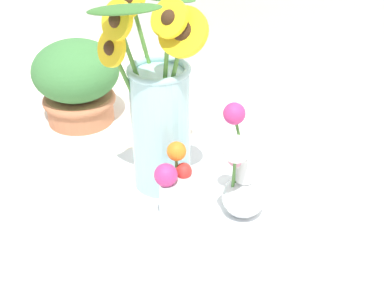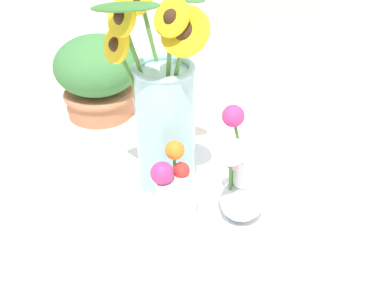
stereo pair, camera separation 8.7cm
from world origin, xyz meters
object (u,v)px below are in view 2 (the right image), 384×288
object	(u,v)px
vase_small_center	(175,192)
mason_jar_sunflowers	(163,110)
serving_tray	(192,207)
vase_bulb_right	(239,183)
potted_plant	(97,75)

from	to	relation	value
vase_small_center	mason_jar_sunflowers	bearing A→B (deg)	148.50
serving_tray	vase_bulb_right	xyz separation A→B (m)	(0.08, 0.03, 0.08)
vase_bulb_right	serving_tray	bearing A→B (deg)	-161.48
mason_jar_sunflowers	vase_bulb_right	size ratio (longest dim) A/B	1.79
vase_small_center	vase_bulb_right	distance (m)	0.11
mason_jar_sunflowers	vase_small_center	size ratio (longest dim) A/B	2.60
vase_small_center	vase_bulb_right	size ratio (longest dim) A/B	0.69
serving_tray	vase_small_center	size ratio (longest dim) A/B	3.04
vase_small_center	vase_bulb_right	bearing A→B (deg)	47.58
potted_plant	serving_tray	bearing A→B (deg)	-11.80
vase_small_center	vase_bulb_right	world-z (taller)	vase_bulb_right
mason_jar_sunflowers	potted_plant	size ratio (longest dim) A/B	1.93
mason_jar_sunflowers	vase_bulb_right	distance (m)	0.18
vase_small_center	potted_plant	world-z (taller)	potted_plant
vase_bulb_right	potted_plant	bearing A→B (deg)	173.33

